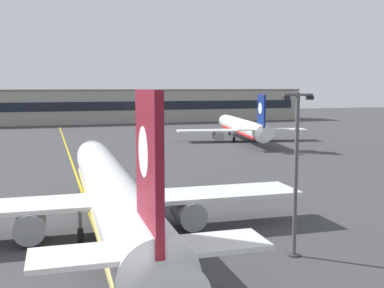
{
  "coord_description": "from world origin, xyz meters",
  "views": [
    {
      "loc": [
        -4.06,
        -23.4,
        11.79
      ],
      "look_at": [
        7.99,
        14.18,
        6.96
      ],
      "focal_mm": 44.06,
      "sensor_mm": 36.0,
      "label": 1
    }
  ],
  "objects": [
    {
      "name": "taxiway_centreline",
      "position": [
        0.0,
        30.0,
        0.0
      ],
      "size": [
        2.07,
        179.99,
        0.01
      ],
      "primitive_type": "cube",
      "rotation": [
        0.0,
        0.0,
        -0.01
      ],
      "color": "yellow",
      "rests_on": "ground"
    },
    {
      "name": "safety_cone_by_nose_gear",
      "position": [
        0.9,
        28.94,
        0.26
      ],
      "size": [
        0.44,
        0.44,
        0.55
      ],
      "color": "orange",
      "rests_on": "ground"
    },
    {
      "name": "airliner_foreground",
      "position": [
        1.05,
        13.28,
        3.37
      ],
      "size": [
        32.13,
        41.48,
        11.65
      ],
      "color": "white",
      "rests_on": "ground"
    },
    {
      "name": "airliner_background",
      "position": [
        37.31,
        69.67,
        2.98
      ],
      "size": [
        28.6,
        36.55,
        10.3
      ],
      "color": "white",
      "rests_on": "ground"
    },
    {
      "name": "apron_lamp_post",
      "position": [
        12.46,
        4.73,
        5.98
      ],
      "size": [
        2.24,
        0.9,
        11.38
      ],
      "color": "#515156",
      "rests_on": "ground"
    },
    {
      "name": "terminal_building",
      "position": [
        7.43,
        131.6,
        5.45
      ],
      "size": [
        153.01,
        12.4,
        10.88
      ],
      "color": "#9E998E",
      "rests_on": "ground"
    }
  ]
}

